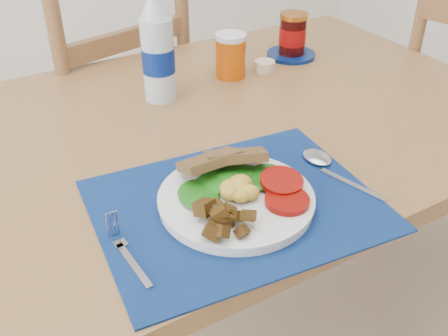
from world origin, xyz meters
name	(u,v)px	position (x,y,z in m)	size (l,w,h in m)	color
table	(213,154)	(0.00, 0.20, 0.67)	(1.40, 0.90, 0.75)	brown
chair_far	(108,82)	(-0.04, 0.79, 0.62)	(0.55, 0.54, 1.25)	brown
placemat	(236,205)	(-0.11, -0.08, 0.75)	(0.46, 0.36, 0.00)	black
breakfast_plate	(235,198)	(-0.12, -0.09, 0.77)	(0.26, 0.26, 0.06)	silver
fork	(125,251)	(-0.32, -0.10, 0.76)	(0.02, 0.15, 0.00)	#B2B5BA
spoon	(327,166)	(0.09, -0.07, 0.76)	(0.05, 0.20, 0.01)	#B2B5BA
water_bottle	(158,53)	(-0.05, 0.36, 0.86)	(0.07, 0.07, 0.25)	#ADBFCC
juice_glass	(231,57)	(0.16, 0.38, 0.80)	(0.07, 0.07, 0.10)	#C04805
ramekin	(265,66)	(0.25, 0.37, 0.76)	(0.05, 0.05, 0.03)	#C9B193
jam_on_saucer	(292,38)	(0.37, 0.42, 0.80)	(0.13, 0.13, 0.12)	#051B54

